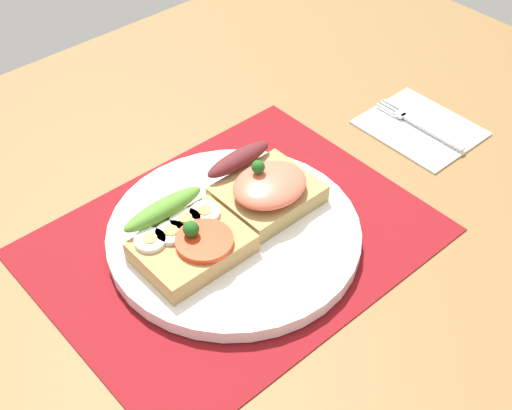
{
  "coord_description": "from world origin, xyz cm",
  "views": [
    {
      "loc": [
        -31.54,
        -38.89,
        52.26
      ],
      "look_at": [
        3.0,
        0.0,
        3.3
      ],
      "focal_mm": 49.07,
      "sensor_mm": 36.0,
      "label": 1
    }
  ],
  "objects_px": {
    "sandwich_egg_tomato": "(187,239)",
    "napkin": "(420,127)",
    "plate": "(234,234)",
    "fork": "(417,123)",
    "sandwich_salmon": "(265,187)"
  },
  "relations": [
    {
      "from": "plate",
      "to": "fork",
      "type": "distance_m",
      "value": 0.29
    },
    {
      "from": "napkin",
      "to": "fork",
      "type": "bearing_deg",
      "value": 111.84
    },
    {
      "from": "napkin",
      "to": "fork",
      "type": "xyz_separation_m",
      "value": [
        -0.0,
        0.0,
        0.0
      ]
    },
    {
      "from": "sandwich_salmon",
      "to": "fork",
      "type": "relative_size",
      "value": 0.77
    },
    {
      "from": "plate",
      "to": "sandwich_salmon",
      "type": "height_order",
      "value": "sandwich_salmon"
    },
    {
      "from": "plate",
      "to": "napkin",
      "type": "relative_size",
      "value": 1.96
    },
    {
      "from": "sandwich_salmon",
      "to": "fork",
      "type": "bearing_deg",
      "value": -2.86
    },
    {
      "from": "sandwich_salmon",
      "to": "napkin",
      "type": "bearing_deg",
      "value": -3.82
    },
    {
      "from": "sandwich_salmon",
      "to": "sandwich_egg_tomato",
      "type": "bearing_deg",
      "value": -178.25
    },
    {
      "from": "fork",
      "to": "sandwich_salmon",
      "type": "bearing_deg",
      "value": 177.14
    },
    {
      "from": "sandwich_egg_tomato",
      "to": "fork",
      "type": "height_order",
      "value": "sandwich_egg_tomato"
    },
    {
      "from": "sandwich_egg_tomato",
      "to": "napkin",
      "type": "distance_m",
      "value": 0.35
    },
    {
      "from": "plate",
      "to": "sandwich_egg_tomato",
      "type": "height_order",
      "value": "sandwich_egg_tomato"
    },
    {
      "from": "sandwich_egg_tomato",
      "to": "plate",
      "type": "bearing_deg",
      "value": -7.82
    },
    {
      "from": "sandwich_salmon",
      "to": "napkin",
      "type": "xyz_separation_m",
      "value": [
        0.24,
        -0.02,
        -0.04
      ]
    }
  ]
}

